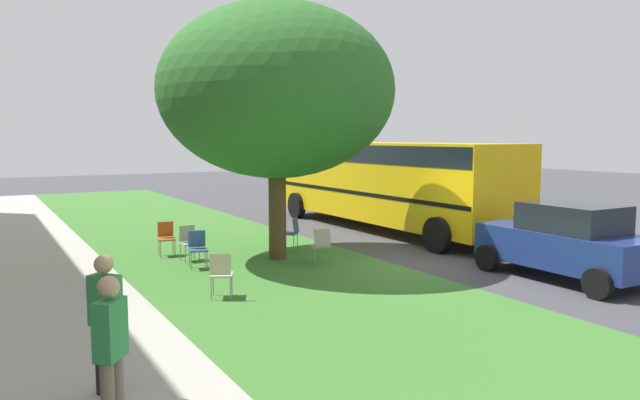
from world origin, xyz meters
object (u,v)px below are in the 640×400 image
(parked_car, at_px, (567,241))
(school_bus, at_px, (387,177))
(pedestrian_0, at_px, (106,319))
(chair_2, at_px, (321,243))
(chair_5, at_px, (292,231))
(street_tree, at_px, (277,91))
(pedestrian_1, at_px, (111,351))
(chair_3, at_px, (188,240))
(chair_1, at_px, (198,246))
(chair_4, at_px, (221,272))
(chair_0, at_px, (166,236))

(parked_car, height_order, school_bus, school_bus)
(school_bus, height_order, pedestrian_0, school_bus)
(chair_2, height_order, chair_5, same)
(street_tree, height_order, pedestrian_0, street_tree)
(school_bus, distance_m, pedestrian_1, 14.56)
(chair_5, bearing_deg, pedestrian_0, 139.04)
(parked_car, bearing_deg, chair_3, 46.96)
(chair_1, height_order, chair_2, same)
(parked_car, bearing_deg, pedestrian_1, 102.62)
(chair_4, height_order, school_bus, school_bus)
(chair_0, height_order, pedestrian_0, pedestrian_0)
(chair_0, bearing_deg, pedestrian_1, 161.19)
(pedestrian_0, bearing_deg, chair_0, -20.26)
(chair_0, bearing_deg, pedestrian_0, 159.74)
(school_bus, bearing_deg, chair_1, 109.37)
(chair_3, bearing_deg, street_tree, -113.50)
(chair_5, bearing_deg, chair_0, 74.35)
(chair_2, xyz_separation_m, pedestrian_0, (-5.00, 5.84, 0.41))
(chair_0, xyz_separation_m, chair_4, (-4.63, 0.26, 0.00))
(chair_2, distance_m, pedestrian_1, 8.59)
(pedestrian_0, bearing_deg, chair_1, -27.29)
(chair_3, xyz_separation_m, school_bus, (1.65, -7.29, 1.24))
(school_bus, bearing_deg, pedestrian_1, 132.65)
(school_bus, bearing_deg, chair_5, 110.51)
(chair_1, bearing_deg, chair_0, 6.77)
(school_bus, relative_size, pedestrian_0, 6.15)
(chair_1, xyz_separation_m, chair_3, (0.95, -0.08, 0.00))
(street_tree, distance_m, parked_car, 7.53)
(chair_4, xyz_separation_m, pedestrian_0, (-3.35, 2.69, 0.41))
(parked_car, bearing_deg, chair_1, 52.17)
(chair_2, relative_size, pedestrian_0, 0.52)
(chair_2, distance_m, school_bus, 6.12)
(chair_0, relative_size, chair_5, 1.00)
(street_tree, bearing_deg, chair_4, 137.75)
(chair_2, bearing_deg, chair_4, 117.65)
(school_bus, bearing_deg, parked_car, 173.56)
(chair_3, height_order, pedestrian_1, pedestrian_1)
(chair_4, bearing_deg, chair_0, -3.16)
(pedestrian_0, xyz_separation_m, pedestrian_1, (-1.13, 0.16, 0.00))
(street_tree, xyz_separation_m, chair_1, (-0.06, 2.11, -3.66))
(chair_1, height_order, parked_car, parked_car)
(chair_1, bearing_deg, pedestrian_0, 152.71)
(chair_3, relative_size, chair_4, 1.00)
(chair_1, xyz_separation_m, chair_4, (-2.78, 0.48, 0.00))
(school_bus, bearing_deg, chair_2, 128.41)
(chair_0, height_order, pedestrian_1, pedestrian_1)
(street_tree, relative_size, pedestrian_0, 3.75)
(chair_3, height_order, chair_4, same)
(chair_0, xyz_separation_m, parked_car, (-6.90, -6.73, 0.32))
(chair_0, distance_m, pedestrian_0, 8.51)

